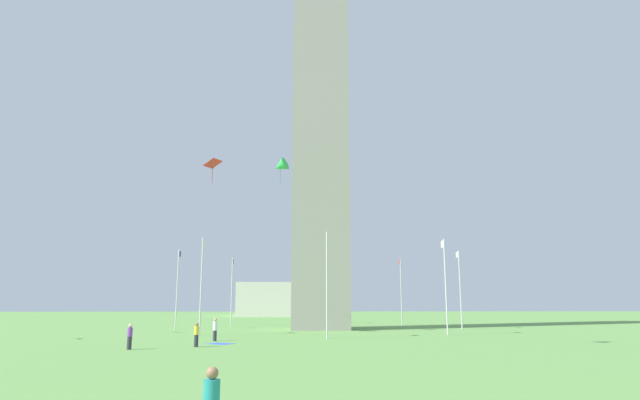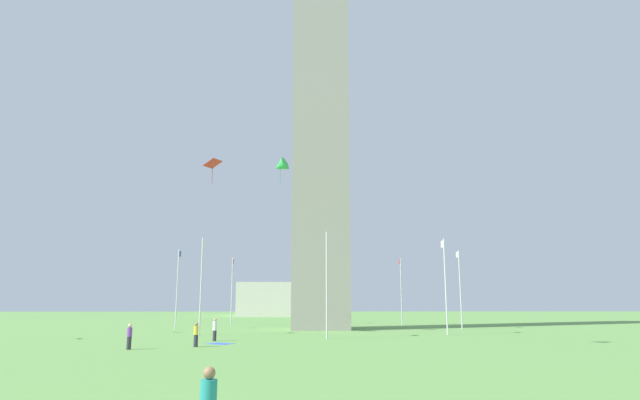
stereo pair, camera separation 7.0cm
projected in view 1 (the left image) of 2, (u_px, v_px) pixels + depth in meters
The scene contains 17 objects.
ground_plane at pixel (320, 329), 60.84m from camera, with size 260.00×260.00×0.00m, color #609347.
obelisk_monument at pixel (320, 83), 66.33m from camera, with size 6.47×6.47×58.81m.
flagpole_n at pixel (316, 289), 77.64m from camera, with size 1.12×0.14×8.94m.
flagpole_ne at pixel (232, 288), 72.59m from camera, with size 1.12×0.14×8.94m.
flagpole_e at pixel (177, 285), 61.23m from camera, with size 1.12×0.14×8.94m.
flagpole_se at pixel (201, 282), 50.20m from camera, with size 1.12×0.14×8.94m.
flagpole_s at pixel (327, 280), 45.97m from camera, with size 1.12×0.14×8.94m.
flagpole_sw at pixel (445, 282), 51.01m from camera, with size 1.12×0.14×8.94m.
flagpole_w at pixel (460, 286), 62.38m from camera, with size 1.12×0.14×8.94m.
flagpole_nw at pixel (401, 288), 73.41m from camera, with size 1.12×0.14×8.94m.
person_yellow_shirt at pixel (196, 335), 36.62m from camera, with size 0.32×0.32×1.61m.
person_white_shirt at pixel (215, 330), 42.27m from camera, with size 0.32×0.32×1.75m.
person_purple_shirt at pixel (130, 337), 34.56m from camera, with size 0.32×0.32×1.61m.
kite_green_delta at pixel (280, 166), 55.80m from camera, with size 1.94×2.08×2.79m.
kite_red_diamond at pixel (213, 164), 53.03m from camera, with size 1.92×1.87×2.33m.
distant_building at pixel (274, 300), 129.63m from camera, with size 26.19×15.30×7.40m.
picnic_blanket_near_first_person at pixel (220, 344), 39.37m from camera, with size 1.80×1.40×0.01m, color blue.
Camera 1 is at (-62.44, 2.27, 2.91)m, focal length 30.47 mm.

